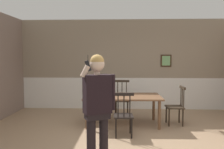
# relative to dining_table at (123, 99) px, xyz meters

# --- Properties ---
(ground_plane) EXTENTS (7.48, 7.48, 0.00)m
(ground_plane) POSITION_rel_dining_table_xyz_m (0.09, -1.27, -0.65)
(ground_plane) COLOR #9E7F60
(room_back_partition) EXTENTS (6.80, 0.17, 2.87)m
(room_back_partition) POSITION_rel_dining_table_xyz_m (0.10, 1.80, 0.73)
(room_back_partition) COLOR gray
(room_back_partition) RESTS_ON ground_plane
(dining_table) EXTENTS (1.90, 1.07, 0.72)m
(dining_table) POSITION_rel_dining_table_xyz_m (0.00, 0.00, 0.00)
(dining_table) COLOR brown
(dining_table) RESTS_ON ground_plane
(chair_near_window) EXTENTS (0.44, 0.44, 1.01)m
(chair_near_window) POSITION_rel_dining_table_xyz_m (-0.02, 0.91, -0.17)
(chair_near_window) COLOR #2D2319
(chair_near_window) RESTS_ON ground_plane
(chair_by_doorway) EXTENTS (0.42, 0.42, 0.96)m
(chair_by_doorway) POSITION_rel_dining_table_xyz_m (1.33, 0.03, -0.18)
(chair_by_doorway) COLOR #2D2319
(chair_by_doorway) RESTS_ON ground_plane
(chair_at_table_head) EXTENTS (0.42, 0.42, 0.96)m
(chair_at_table_head) POSITION_rel_dining_table_xyz_m (0.02, -0.90, -0.19)
(chair_at_table_head) COLOR black
(chair_at_table_head) RESTS_ON ground_plane
(person_figure) EXTENTS (0.51, 0.37, 1.72)m
(person_figure) POSITION_rel_dining_table_xyz_m (-0.39, -2.23, 0.35)
(person_figure) COLOR black
(person_figure) RESTS_ON ground_plane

